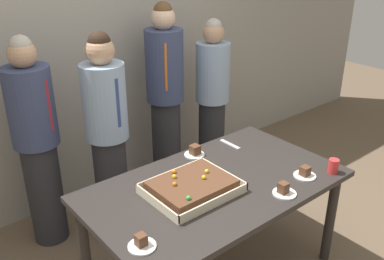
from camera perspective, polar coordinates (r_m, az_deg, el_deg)
interior_back_panel at (r=3.78m, az=-13.51°, el=12.66°), size 8.00×0.12×3.00m
party_table at (r=2.83m, az=3.14°, el=-8.66°), size 1.70×0.98×0.77m
sheet_cake at (r=2.67m, az=-0.03°, el=-7.66°), size 0.55×0.44×0.11m
plated_slice_near_left at (r=2.94m, az=14.98°, el=-5.67°), size 0.15×0.15×0.07m
plated_slice_near_right at (r=2.72m, az=12.29°, el=-8.00°), size 0.15×0.15×0.08m
plated_slice_far_left at (r=2.27m, az=-6.82°, el=-14.95°), size 0.15×0.15×0.07m
plated_slice_far_right at (r=3.11m, az=0.37°, el=-2.97°), size 0.15×0.15×0.08m
drink_cup_nearest at (r=3.03m, az=18.53°, el=-4.63°), size 0.07×0.07×0.10m
cake_server_utensil at (r=3.29m, az=5.15°, el=-1.93°), size 0.03×0.20×0.01m
person_serving_front at (r=3.27m, az=-11.31°, el=-0.68°), size 0.32×0.32×1.65m
person_green_shirt_behind at (r=3.82m, az=-3.62°, el=4.37°), size 0.34×0.34×1.76m
person_striped_tie_right at (r=4.08m, az=2.73°, el=4.24°), size 0.32×0.32×1.58m
person_far_right_suit at (r=3.32m, az=-20.19°, el=-1.59°), size 0.33×0.33×1.65m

